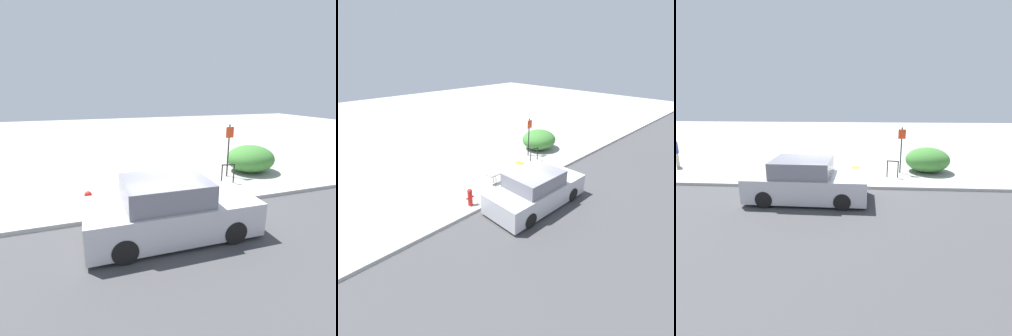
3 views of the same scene
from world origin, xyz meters
TOP-DOWN VIEW (x-y plane):
  - ground_plane at (0.00, 0.00)m, footprint 60.00×60.00m
  - curb at (0.00, 0.00)m, footprint 60.00×0.20m
  - bench at (0.34, 1.23)m, footprint 2.26×0.37m
  - bike_rack at (3.02, 1.67)m, footprint 0.55×0.16m
  - sign_post at (3.50, 2.52)m, footprint 0.36×0.08m
  - fire_hydrant at (-2.47, 0.53)m, footprint 0.36×0.22m
  - shrub_hedge at (4.91, 2.86)m, footprint 2.21×2.06m
  - parked_car_near at (-0.50, -1.34)m, footprint 4.41×1.98m

SIDE VIEW (x-z plane):
  - ground_plane at x=0.00m, z-range 0.00..0.00m
  - curb at x=0.00m, z-range 0.00..0.13m
  - fire_hydrant at x=-2.47m, z-range 0.03..0.79m
  - bike_rack at x=3.02m, z-range 0.09..0.91m
  - bench at x=0.34m, z-range 0.23..0.81m
  - shrub_hedge at x=4.91m, z-range 0.00..1.24m
  - parked_car_near at x=-0.50m, z-range -0.09..1.47m
  - sign_post at x=3.50m, z-range 0.23..2.53m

